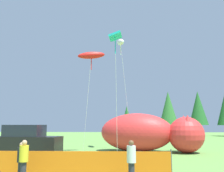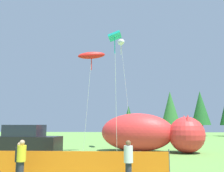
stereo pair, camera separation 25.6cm
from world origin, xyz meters
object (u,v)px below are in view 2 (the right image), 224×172
at_px(inflatable_cat, 149,134).
at_px(kite_teal_diamond, 115,39).
at_px(folding_chair, 137,158).
at_px(spectator_in_white_shirt, 21,159).
at_px(spectator_in_blue_shirt, 128,160).
at_px(kite_white_ghost, 121,43).
at_px(parked_car, 26,143).
at_px(spectator_in_green_shirt, 19,159).
at_px(kite_red_lizard, 92,56).

height_order(inflatable_cat, kite_teal_diamond, kite_teal_diamond).
bearing_deg(inflatable_cat, folding_chair, -86.87).
bearing_deg(spectator_in_white_shirt, spectator_in_blue_shirt, 0.55).
distance_m(spectator_in_white_shirt, kite_white_ghost, 16.94).
relative_size(parked_car, spectator_in_white_shirt, 2.65).
relative_size(parked_car, spectator_in_blue_shirt, 2.64).
xyz_separation_m(parked_car, folding_chair, (7.37, -2.12, -0.64)).
xyz_separation_m(kite_teal_diamond, kite_white_ghost, (0.18, 6.78, 1.98)).
xyz_separation_m(folding_chair, spectator_in_blue_shirt, (-0.46, -3.95, 0.44)).
bearing_deg(spectator_in_blue_shirt, kite_teal_diamond, 98.39).
bearing_deg(parked_car, inflatable_cat, 37.26).
xyz_separation_m(folding_chair, inflatable_cat, (1.16, 7.70, 1.04)).
bearing_deg(parked_car, kite_white_ghost, 54.58).
xyz_separation_m(spectator_in_green_shirt, kite_white_ghost, (3.92, 13.24, 9.59)).
bearing_deg(kite_white_ghost, spectator_in_blue_shirt, -86.57).
bearing_deg(folding_chair, kite_red_lizard, -147.58).
xyz_separation_m(spectator_in_blue_shirt, kite_red_lizard, (-3.24, 10.24, 7.31)).
relative_size(parked_car, kite_red_lizard, 0.52).
xyz_separation_m(folding_chair, spectator_in_white_shirt, (-4.96, -3.99, 0.44)).
bearing_deg(spectator_in_blue_shirt, spectator_in_white_shirt, -179.45).
relative_size(spectator_in_white_shirt, kite_red_lizard, 0.19).
height_order(folding_chair, spectator_in_white_shirt, spectator_in_white_shirt).
height_order(kite_teal_diamond, kite_white_ghost, kite_white_ghost).
relative_size(kite_red_lizard, kite_teal_diamond, 0.98).
xyz_separation_m(inflatable_cat, spectator_in_green_shirt, (-6.34, -11.41, -0.66)).
relative_size(folding_chair, kite_teal_diamond, 0.10).
xyz_separation_m(parked_car, spectator_in_white_shirt, (2.41, -6.11, -0.20)).
bearing_deg(folding_chair, kite_white_ghost, -170.48).
relative_size(spectator_in_white_shirt, kite_white_ghost, 0.15).
distance_m(parked_car, kite_red_lizard, 9.03).
bearing_deg(spectator_in_blue_shirt, folding_chair, 83.42).
relative_size(folding_chair, spectator_in_green_shirt, 0.54).
height_order(inflatable_cat, spectator_in_white_shirt, inflatable_cat).
distance_m(kite_red_lizard, kite_teal_diamond, 4.21).
height_order(spectator_in_green_shirt, kite_teal_diamond, kite_teal_diamond).
bearing_deg(folding_chair, spectator_in_blue_shirt, -4.62).
bearing_deg(kite_red_lizard, kite_white_ghost, 52.98).
distance_m(spectator_in_blue_shirt, kite_white_ghost, 16.52).
height_order(parked_car, kite_white_ghost, kite_white_ghost).
height_order(spectator_in_white_shirt, kite_teal_diamond, kite_teal_diamond).
xyz_separation_m(spectator_in_blue_shirt, kite_teal_diamond, (-0.99, 6.69, 7.55)).
xyz_separation_m(parked_car, spectator_in_blue_shirt, (6.91, -6.07, -0.20)).
bearing_deg(kite_red_lizard, spectator_in_green_shirt, -98.41).
bearing_deg(kite_red_lizard, inflatable_cat, 16.13).
bearing_deg(spectator_in_white_shirt, kite_teal_diamond, 62.43).
xyz_separation_m(inflatable_cat, kite_teal_diamond, (-2.60, -4.96, 6.95)).
bearing_deg(kite_teal_diamond, kite_white_ghost, 88.49).
height_order(inflatable_cat, kite_white_ghost, kite_white_ghost).
height_order(spectator_in_blue_shirt, kite_teal_diamond, kite_teal_diamond).
relative_size(spectator_in_blue_shirt, kite_white_ghost, 0.15).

